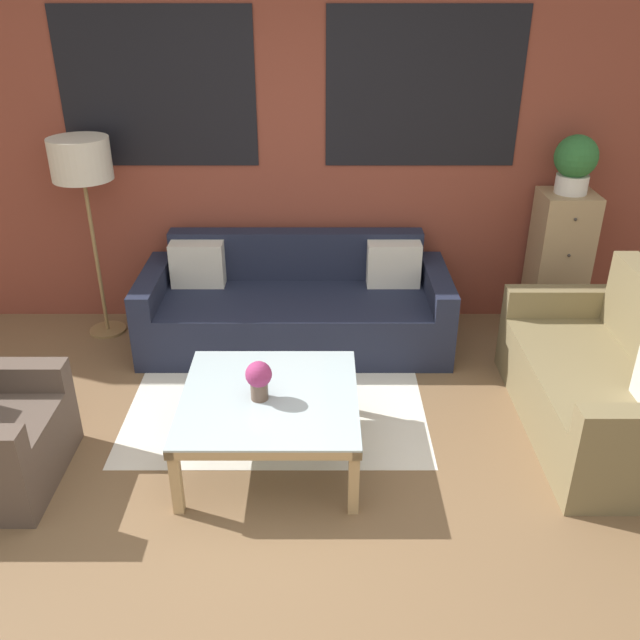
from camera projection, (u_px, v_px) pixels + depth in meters
The scene contains 10 objects.
ground_plane at pixel (278, 522), 3.50m from camera, with size 16.00×16.00×0.00m, color brown.
wall_back_brick at pixel (289, 143), 5.03m from camera, with size 8.40×0.09×2.80m.
rug at pixel (276, 396), 4.54m from camera, with size 1.92×1.53×0.00m.
couch_dark at pixel (293, 308), 5.11m from camera, with size 2.26×0.88×0.78m.
settee_vintage at pixel (603, 385), 4.10m from camera, with size 0.80×1.59×0.92m.
coffee_table at pixel (268, 404), 3.81m from camera, with size 0.99×0.99×0.43m.
floor_lamp at pixel (79, 166), 4.77m from camera, with size 0.43×0.43×1.52m.
drawer_cabinet at pixel (555, 263), 5.19m from camera, with size 0.40×0.39×1.10m.
potted_plant at pixel (572, 162), 4.84m from camera, with size 0.31×0.31×0.42m.
flower_vase at pixel (257, 378), 3.70m from camera, with size 0.15×0.15×0.23m.
Camera 1 is at (0.21, -2.64, 2.53)m, focal length 38.00 mm.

